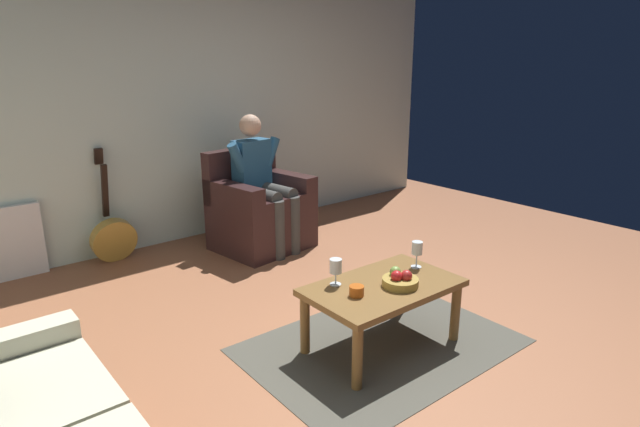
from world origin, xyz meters
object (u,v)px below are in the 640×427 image
Objects in this scene: wine_glass_near at (336,268)px; wine_glass_far at (417,250)px; guitar at (113,236)px; candle_jar at (357,291)px; armchair at (260,212)px; fruit_bowl at (400,280)px; coffee_table at (383,294)px; person_seated at (262,179)px.

wine_glass_near is 0.93× the size of wine_glass_far.
guitar is 11.54× the size of candle_jar.
wine_glass_near is 1.92× the size of candle_jar.
armchair reaches higher than wine_glass_far.
guitar is 5.60× the size of wine_glass_far.
coffee_table is at bearing -52.97° from fruit_bowl.
armchair is 1.97m from wine_glass_far.
candle_jar is at bearing 5.59° from wine_glass_far.
wine_glass_far is at bearing 80.88° from armchair.
coffee_table is at bearing -177.30° from candle_jar.
fruit_bowl is at bearing 166.87° from candle_jar.
guitar is at bearing -65.53° from wine_glass_far.
guitar is at bearing -31.16° from armchair.
coffee_table is at bearing 141.53° from wine_glass_near.
wine_glass_far is 0.81× the size of fruit_bowl.
fruit_bowl is at bearing 127.03° from coffee_table.
coffee_table is at bearing 70.22° from person_seated.
wine_glass_far is 2.06× the size of candle_jar.
coffee_table is 0.41m from wine_glass_far.
coffee_table is 0.96× the size of guitar.
coffee_table is at bearing 70.73° from armchair.
fruit_bowl is (-0.83, 2.61, 0.23)m from guitar.
guitar is (1.20, -0.58, -0.45)m from person_seated.
person_seated is 1.89m from wine_glass_near.
armchair reaches higher than candle_jar.
person_seated is 2.07m from fruit_bowl.
wine_glass_far is 0.61m from candle_jar.
armchair is 5.54× the size of wine_glass_near.
armchair is at bearing -108.23° from candle_jar.
guitar is (1.20, -0.53, -0.12)m from armchair.
coffee_table is 2.65m from guitar.
fruit_bowl is (-0.06, 0.08, 0.10)m from coffee_table.
person_seated is 1.25× the size of guitar.
wine_glass_near is at bearing 62.24° from person_seated.
wine_glass_far is at bearing 114.47° from guitar.
wine_glass_near is at bearing -12.75° from wine_glass_far.
wine_glass_far is 0.34m from fruit_bowl.
guitar reaches higher than wine_glass_far.
wine_glass_far is (-0.59, 0.13, 0.01)m from wine_glass_near.
person_seated is at bearing -110.54° from wine_glass_near.
armchair is 0.97× the size of coffee_table.
fruit_bowl is at bearing 72.34° from person_seated.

